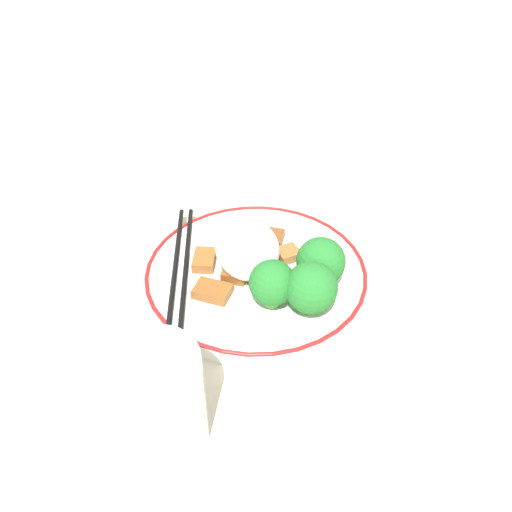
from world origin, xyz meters
TOP-DOWN VIEW (x-y plane):
  - ground_plane at (0.00, 0.00)m, footprint 3.00×3.00m
  - plate at (0.00, 0.00)m, footprint 0.26×0.26m
  - rice_mound at (-0.01, -0.01)m, footprint 0.10×0.07m
  - broccoli_back_left at (0.06, 0.01)m, footprint 0.05×0.05m
  - broccoli_back_center at (0.07, 0.05)m, footprint 0.05×0.05m
  - broccoli_back_right at (0.03, 0.07)m, footprint 0.05×0.05m
  - meat_near_front at (-0.02, -0.06)m, footprint 0.04×0.03m
  - meat_near_left at (0.04, -0.05)m, footprint 0.04×0.05m
  - meat_near_right at (-0.02, 0.04)m, footprint 0.03×0.03m
  - meat_near_back at (0.01, -0.03)m, footprint 0.03×0.03m
  - meat_on_rice_edge at (-0.05, 0.03)m, footprint 0.04×0.03m
  - chopsticks at (-0.01, -0.09)m, footprint 0.22×0.04m
  - drinking_glass at (0.19, -0.10)m, footprint 0.07×0.07m

SIDE VIEW (x-z plane):
  - ground_plane at x=0.00m, z-range 0.00..0.00m
  - plate at x=0.00m, z-range 0.00..0.02m
  - chopsticks at x=-0.01m, z-range 0.02..0.02m
  - meat_near_left at x=0.04m, z-range 0.02..0.03m
  - meat_near_right at x=-0.02m, z-range 0.02..0.03m
  - meat_on_rice_edge at x=-0.05m, z-range 0.02..0.03m
  - meat_near_front at x=-0.02m, z-range 0.02..0.03m
  - meat_near_back at x=0.01m, z-range 0.02..0.03m
  - rice_mound at x=-0.01m, z-range 0.02..0.06m
  - broccoli_back_left at x=0.06m, z-range 0.02..0.07m
  - broccoli_back_right at x=0.03m, z-range 0.02..0.08m
  - broccoli_back_center at x=0.07m, z-range 0.02..0.08m
  - drinking_glass at x=0.19m, z-range 0.00..0.10m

